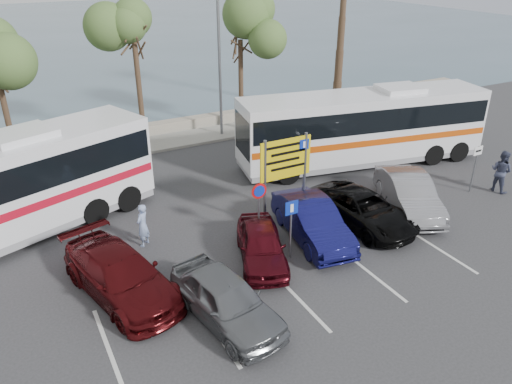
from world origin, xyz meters
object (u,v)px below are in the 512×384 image
car_maroon (121,275)px  pedestrian_far (501,171)px  coach_bus_right (362,130)px  car_silver_b (409,194)px  car_blue (312,221)px  suv_black (363,209)px  street_lamp_right (220,57)px  car_silver_a (226,299)px  car_red (261,245)px  direction_sign (285,165)px  pedestrian_near (143,225)px

car_maroon → pedestrian_far: pedestrian_far is taller
coach_bus_right → car_silver_b: (-1.50, -5.00, -1.02)m
car_blue → car_maroon: 7.20m
coach_bus_right → suv_black: bearing=-128.0°
street_lamp_right → car_blue: street_lamp_right is taller
suv_black → car_silver_a: bearing=-164.9°
car_red → street_lamp_right: bearing=92.3°
direction_sign → car_maroon: size_ratio=0.71×
street_lamp_right → pedestrian_far: bearing=-57.4°
suv_black → pedestrian_near: pedestrian_near is taller
direction_sign → pedestrian_far: (10.00, -2.20, -1.46)m
street_lamp_right → car_blue: 12.75m
pedestrian_near → pedestrian_far: pedestrian_far is taller
pedestrian_near → car_maroon: bearing=17.4°
car_red → car_silver_b: (7.20, 0.42, 0.12)m
pedestrian_near → car_silver_a: bearing=57.4°
suv_black → car_blue: bearing=174.9°
car_silver_a → pedestrian_near: (-0.93, 5.22, 0.10)m
car_silver_a → car_silver_b: (9.60, 2.66, 0.04)m
street_lamp_right → car_silver_b: bearing=-76.0°
pedestrian_near → pedestrian_far: size_ratio=0.86×
direction_sign → car_blue: direction_sign is taller
coach_bus_right → pedestrian_far: bearing=-57.5°
car_silver_a → car_maroon: bearing=122.5°
car_blue → pedestrian_far: 9.82m
car_blue → car_silver_b: 4.80m
coach_bus_right → pedestrian_far: 6.57m
direction_sign → car_silver_b: bearing=-18.8°
car_silver_a → pedestrian_far: 14.76m
suv_black → car_maroon: bearing=174.9°
car_blue → car_silver_a: bearing=-142.5°
car_maroon → car_silver_b: (12.00, -0.00, 0.04)m
street_lamp_right → car_maroon: 15.50m
direction_sign → car_red: size_ratio=0.94×
coach_bus_right → car_silver_b: 5.32m
car_blue → suv_black: 2.40m
direction_sign → pedestrian_far: 10.34m
car_blue → street_lamp_right: bearing=90.0°
pedestrian_far → coach_bus_right: bearing=24.9°
coach_bus_right → pedestrian_far: size_ratio=6.57×
car_maroon → pedestrian_near: bearing=45.6°
car_maroon → suv_black: size_ratio=1.05×
street_lamp_right → direction_sign: size_ratio=2.23×
street_lamp_right → car_maroon: (-9.00, -12.02, -3.86)m
direction_sign → car_red: 3.53m
car_blue → car_silver_b: (4.80, 0.00, 0.02)m
car_silver_a → direction_sign: bearing=33.8°
direction_sign → car_silver_a: 6.56m
car_silver_a → car_silver_b: car_silver_b is taller
coach_bus_right → car_red: size_ratio=3.31×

